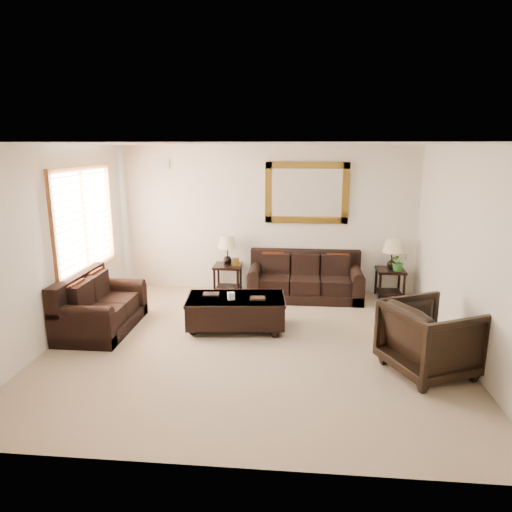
# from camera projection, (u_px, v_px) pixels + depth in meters

# --- Properties ---
(room) EXTENTS (5.51, 5.01, 2.71)m
(room) POSITION_uv_depth(u_px,v_px,m) (252.00, 249.00, 6.00)
(room) COLOR tan
(room) RESTS_ON ground
(window) EXTENTS (0.07, 1.96, 1.66)m
(window) POSITION_uv_depth(u_px,v_px,m) (85.00, 220.00, 7.07)
(window) COLOR white
(window) RESTS_ON room
(mirror) EXTENTS (1.50, 0.06, 1.10)m
(mirror) POSITION_uv_depth(u_px,v_px,m) (307.00, 193.00, 8.20)
(mirror) COLOR #492E0E
(mirror) RESTS_ON room
(air_vent) EXTENTS (0.25, 0.02, 0.18)m
(air_vent) POSITION_uv_depth(u_px,v_px,m) (163.00, 164.00, 8.34)
(air_vent) COLOR #999999
(air_vent) RESTS_ON room
(sofa) EXTENTS (2.01, 0.87, 0.82)m
(sofa) POSITION_uv_depth(u_px,v_px,m) (305.00, 281.00, 8.21)
(sofa) COLOR black
(sofa) RESTS_ON room
(loveseat) EXTENTS (0.89, 1.50, 0.84)m
(loveseat) POSITION_uv_depth(u_px,v_px,m) (98.00, 309.00, 6.77)
(loveseat) COLOR black
(loveseat) RESTS_ON room
(end_table_left) EXTENTS (0.50, 0.50, 1.10)m
(end_table_left) POSITION_uv_depth(u_px,v_px,m) (227.00, 256.00, 8.35)
(end_table_left) COLOR black
(end_table_left) RESTS_ON room
(end_table_right) EXTENTS (0.49, 0.49, 1.07)m
(end_table_right) POSITION_uv_depth(u_px,v_px,m) (391.00, 260.00, 8.09)
(end_table_right) COLOR black
(end_table_right) RESTS_ON room
(coffee_table) EXTENTS (1.51, 0.91, 0.61)m
(coffee_table) POSITION_uv_depth(u_px,v_px,m) (236.00, 309.00, 6.79)
(coffee_table) COLOR black
(coffee_table) RESTS_ON room
(armchair) EXTENTS (1.19, 1.22, 0.96)m
(armchair) POSITION_uv_depth(u_px,v_px,m) (431.00, 335.00, 5.42)
(armchair) COLOR black
(armchair) RESTS_ON floor
(potted_plant) EXTENTS (0.31, 0.34, 0.26)m
(potted_plant) POSITION_uv_depth(u_px,v_px,m) (398.00, 264.00, 8.01)
(potted_plant) COLOR #255B1F
(potted_plant) RESTS_ON end_table_right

